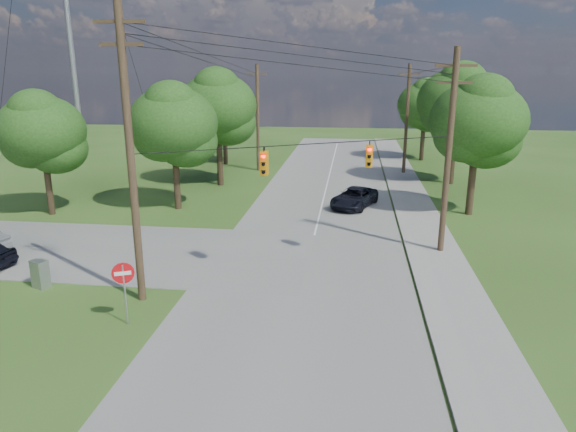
# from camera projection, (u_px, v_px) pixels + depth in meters

# --- Properties ---
(ground) EXTENTS (140.00, 140.00, 0.00)m
(ground) POSITION_uv_depth(u_px,v_px,m) (247.00, 309.00, 20.88)
(ground) COLOR #2F4F1A
(ground) RESTS_ON ground
(main_road) EXTENTS (10.00, 100.00, 0.03)m
(main_road) POSITION_uv_depth(u_px,v_px,m) (307.00, 266.00, 25.41)
(main_road) COLOR gray
(main_road) RESTS_ON ground
(sidewalk_east) EXTENTS (2.60, 100.00, 0.12)m
(sidewalk_east) POSITION_uv_depth(u_px,v_px,m) (446.00, 272.00, 24.59)
(sidewalk_east) COLOR #9A9890
(sidewalk_east) RESTS_ON ground
(pole_sw) EXTENTS (2.00, 0.32, 12.00)m
(pole_sw) POSITION_uv_depth(u_px,v_px,m) (130.00, 154.00, 20.12)
(pole_sw) COLOR #4D3727
(pole_sw) RESTS_ON ground
(pole_ne) EXTENTS (2.00, 0.32, 10.50)m
(pole_ne) POSITION_uv_depth(u_px,v_px,m) (449.00, 151.00, 25.95)
(pole_ne) COLOR #4D3727
(pole_ne) RESTS_ON ground
(pole_north_e) EXTENTS (2.00, 0.32, 10.00)m
(pole_north_e) POSITION_uv_depth(u_px,v_px,m) (407.00, 119.00, 47.04)
(pole_north_e) COLOR #4D3727
(pole_north_e) RESTS_ON ground
(pole_north_w) EXTENTS (2.00, 0.32, 10.00)m
(pole_north_w) POSITION_uv_depth(u_px,v_px,m) (258.00, 117.00, 48.72)
(pole_north_w) COLOR #4D3727
(pole_north_w) RESTS_ON ground
(power_lines) EXTENTS (13.93, 29.62, 4.93)m
(power_lines) POSITION_uv_depth(u_px,v_px,m) (310.00, 74.00, 29.22)
(power_lines) COLOR black
(power_lines) RESTS_ON ground
(traffic_signals) EXTENTS (4.91, 3.27, 1.05)m
(traffic_signals) POSITION_uv_depth(u_px,v_px,m) (319.00, 159.00, 23.30)
(traffic_signals) COLOR orange
(traffic_signals) RESTS_ON ground
(tree_w_near) EXTENTS (6.00, 6.00, 8.40)m
(tree_w_near) POSITION_uv_depth(u_px,v_px,m) (173.00, 124.00, 34.55)
(tree_w_near) COLOR #402E20
(tree_w_near) RESTS_ON ground
(tree_w_mid) EXTENTS (6.40, 6.40, 9.22)m
(tree_w_mid) POSITION_uv_depth(u_px,v_px,m) (218.00, 106.00, 41.88)
(tree_w_mid) COLOR #402E20
(tree_w_mid) RESTS_ON ground
(tree_w_far) EXTENTS (6.00, 6.00, 8.73)m
(tree_w_far) POSITION_uv_depth(u_px,v_px,m) (224.00, 103.00, 51.76)
(tree_w_far) COLOR #402E20
(tree_w_far) RESTS_ON ground
(tree_e_near) EXTENTS (6.20, 6.20, 8.81)m
(tree_e_near) POSITION_uv_depth(u_px,v_px,m) (478.00, 121.00, 33.00)
(tree_e_near) COLOR #402E20
(tree_e_near) RESTS_ON ground
(tree_e_mid) EXTENTS (6.60, 6.60, 9.64)m
(tree_e_mid) POSITION_uv_depth(u_px,v_px,m) (457.00, 102.00, 42.30)
(tree_e_mid) COLOR #402E20
(tree_e_mid) RESTS_ON ground
(tree_e_far) EXTENTS (5.80, 5.80, 8.32)m
(tree_e_far) POSITION_uv_depth(u_px,v_px,m) (425.00, 105.00, 54.15)
(tree_e_far) COLOR #402E20
(tree_e_far) RESTS_ON ground
(tree_cross_n) EXTENTS (5.60, 5.60, 7.91)m
(tree_cross_n) POSITION_uv_depth(u_px,v_px,m) (42.00, 131.00, 33.22)
(tree_cross_n) COLOR #402E20
(tree_cross_n) RESTS_ON ground
(car_main_north) EXTENTS (3.78, 5.32, 1.35)m
(car_main_north) POSITION_uv_depth(u_px,v_px,m) (354.00, 198.00, 36.33)
(car_main_north) COLOR black
(car_main_north) RESTS_ON main_road
(control_cabinet) EXTENTS (0.86, 0.76, 1.28)m
(control_cabinet) POSITION_uv_depth(u_px,v_px,m) (40.00, 274.00, 22.81)
(control_cabinet) COLOR gray
(control_cabinet) RESTS_ON ground
(do_not_enter_sign) EXTENTS (0.78, 0.37, 2.52)m
(do_not_enter_sign) POSITION_uv_depth(u_px,v_px,m) (124.00, 280.00, 19.16)
(do_not_enter_sign) COLOR gray
(do_not_enter_sign) RESTS_ON ground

